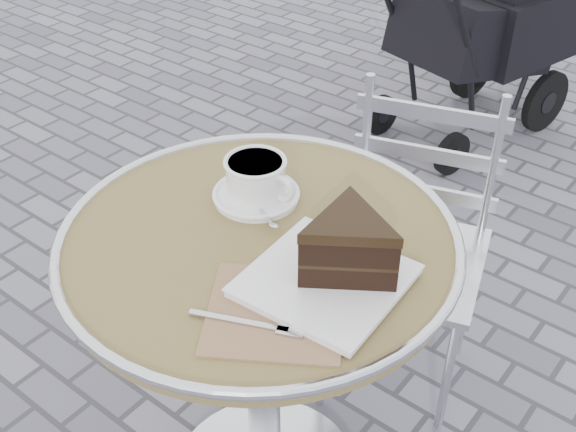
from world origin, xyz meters
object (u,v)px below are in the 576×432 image
Objects in this scene: bistro_chair at (416,212)px; baby_stroller at (485,29)px; cafe_table at (261,305)px; cappuccino_set at (257,182)px; cake_plate_set at (342,255)px.

baby_stroller is (-0.45, 1.31, -0.06)m from bistro_chair.
bistro_chair reaches higher than cafe_table.
cappuccino_set reaches higher than bistro_chair.
bistro_chair is 0.80× the size of baby_stroller.
cafe_table is 0.23m from cappuccino_set.
cake_plate_set is (0.18, -0.01, 0.22)m from cafe_table.
baby_stroller reaches higher than cafe_table.
baby_stroller is at bearing 102.50° from cafe_table.
cake_plate_set reaches higher than bistro_chair.
bistro_chair is (-0.15, 0.55, -0.29)m from cake_plate_set.
baby_stroller reaches higher than cake_plate_set.
baby_stroller is at bearing 104.18° from cake_plate_set.
cake_plate_set reaches higher than cafe_table.
cappuccino_set is 0.28m from cake_plate_set.
cafe_table is 4.19× the size of cappuccino_set.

